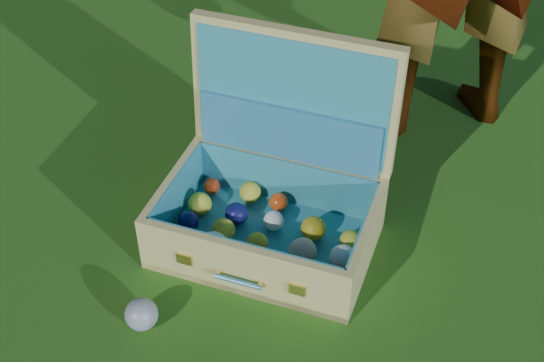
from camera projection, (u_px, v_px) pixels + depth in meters
The scene contains 3 objects.
ground at pixel (308, 305), 1.76m from camera, with size 60.00×60.00×0.00m, color #215114.
stray_ball at pixel (141, 314), 1.69m from camera, with size 0.08×0.08×0.08m, color teal.
suitcase at pixel (275, 187), 1.85m from camera, with size 0.57×0.47×0.50m.
Camera 1 is at (0.15, -1.13, 1.37)m, focal length 50.00 mm.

